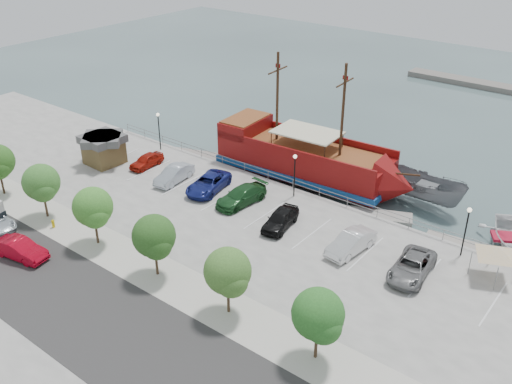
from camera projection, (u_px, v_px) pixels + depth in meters
The scene contains 29 objects.
ground at pixel (251, 234), 49.62m from camera, with size 160.00×160.00×0.00m, color #384A4C.
land_slab at pixel (37, 372), 34.78m from camera, with size 100.00×58.00×1.20m, color gray.
street at pixel (102, 322), 37.99m from camera, with size 100.00×8.00×0.04m, color #312F2E.
sidewalk at pixel (167, 279), 42.17m from camera, with size 100.00×4.00×0.05m, color #BBB4A4.
seawall_railing at pixel (302, 186), 54.35m from camera, with size 50.00×0.06×1.00m.
pirate_ship at pixel (317, 163), 57.37m from camera, with size 21.31×7.12×13.32m.
patrol_boat at pixel (427, 191), 53.49m from camera, with size 2.95×7.85×3.04m, color slate.
dock_west at pixel (201, 156), 63.81m from camera, with size 7.25×2.07×0.41m, color gray.
dock_mid at pixel (374, 215), 52.11m from camera, with size 6.89×1.97×0.39m, color gray.
dock_east at pixel (464, 246), 47.57m from camera, with size 6.43×1.84×0.37m, color gray.
shed at pixel (103, 148), 59.58m from camera, with size 3.95×3.95×3.12m.
canopy_tent at pixel (498, 246), 41.20m from camera, with size 4.81×4.81×3.11m.
street_sedan at pixel (20, 249), 44.35m from camera, with size 1.64×4.69×1.55m, color #B5051A.
fire_hydrant at pixel (53, 223), 48.47m from camera, with size 0.27×0.27×0.78m.
lamp_post_left at pixel (159, 125), 62.12m from camera, with size 0.36×0.36×4.28m.
lamp_post_mid at pixel (295, 168), 52.32m from camera, with size 0.36×0.36×4.28m.
lamp_post_right at pixel (467, 223), 43.61m from camera, with size 0.36×0.36×4.28m.
tree_b at pixel (42, 184), 48.68m from camera, with size 3.30×3.20×5.00m.
tree_c at pixel (93, 209), 44.87m from camera, with size 3.30×3.20×5.00m.
tree_d at pixel (155, 238), 41.06m from camera, with size 3.30×3.20×5.00m.
tree_e at pixel (229, 273), 37.24m from camera, with size 3.30×3.20×5.00m.
tree_f at pixel (319, 317), 33.43m from camera, with size 3.30×3.20×5.00m.
parked_car_a at pixel (147, 161), 59.21m from camera, with size 1.62×4.02×1.37m, color #A6180C.
parked_car_b at pixel (174, 174), 56.09m from camera, with size 1.64×4.70×1.55m, color #AFB9C3.
parked_car_c at pixel (208, 183), 54.38m from camera, with size 2.54×5.51×1.53m, color navy.
parked_car_d at pixel (241, 196), 52.11m from camera, with size 2.19×5.38×1.56m, color #1D4E23.
parked_car_e at pixel (280, 219), 48.41m from camera, with size 1.87×4.64×1.58m, color black.
parked_car_f at pixel (351, 243), 45.08m from camera, with size 1.71×4.91×1.62m, color silver.
parked_car_g at pixel (412, 267), 42.29m from camera, with size 2.51×5.44×1.51m, color slate.
Camera 1 is at (26.32, -32.99, 25.36)m, focal length 40.00 mm.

